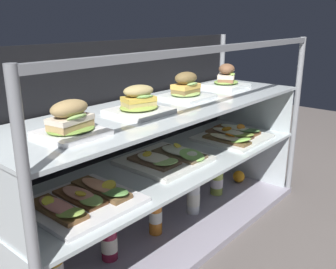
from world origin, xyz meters
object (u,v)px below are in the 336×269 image
Objects in this scene: plated_roll_sandwich_mid_right at (226,79)px; juice_bottle_front_left_end at (217,180)px; open_sandwich_tray_left_of_center at (233,135)px; plated_roll_sandwich_left_of_center at (186,89)px; juice_bottle_back_center at (194,197)px; juice_bottle_near_post at (53,269)px; open_sandwich_tray_far_left at (167,158)px; plated_roll_sandwich_near_left_corner at (70,122)px; open_sandwich_tray_right_of_center at (83,200)px; plated_roll_sandwich_far_right at (139,104)px; juice_bottle_front_middle at (109,240)px; juice_bottle_front_second at (155,214)px; orange_fruit_beside_bottles at (239,176)px.

juice_bottle_front_left_end is (-0.08, -0.02, -0.54)m from plated_roll_sandwich_mid_right.
plated_roll_sandwich_mid_right is 0.56× the size of open_sandwich_tray_left_of_center.
plated_roll_sandwich_left_of_center reaches higher than juice_bottle_back_center.
juice_bottle_near_post is at bearing 177.60° from juice_bottle_back_center.
plated_roll_sandwich_mid_right is at bearing 0.96° from juice_bottle_near_post.
open_sandwich_tray_far_left is 1.59× the size of juice_bottle_front_left_end.
plated_roll_sandwich_near_left_corner reaches higher than open_sandwich_tray_left_of_center.
plated_roll_sandwich_mid_right reaches higher than open_sandwich_tray_right_of_center.
plated_roll_sandwich_far_right is at bearing 7.20° from plated_roll_sandwich_near_left_corner.
juice_bottle_front_left_end is at bearing 4.02° from open_sandwich_tray_right_of_center.
juice_bottle_front_second is (0.26, -0.01, 0.01)m from juice_bottle_front_middle.
plated_roll_sandwich_near_left_corner is 0.68m from plated_roll_sandwich_left_of_center.
plated_roll_sandwich_mid_right reaches higher than juice_bottle_front_left_end.
open_sandwich_tray_left_of_center is (0.99, 0.01, -0.28)m from plated_roll_sandwich_near_left_corner.
plated_roll_sandwich_left_of_center is at bearing 6.34° from open_sandwich_tray_right_of_center.
juice_bottle_near_post is 3.22× the size of orange_fruit_beside_bottles.
juice_bottle_front_left_end is 0.22m from orange_fruit_beside_bottles.
juice_bottle_front_middle is (-0.49, -0.01, -0.54)m from plated_roll_sandwich_left_of_center.
juice_bottle_near_post is at bearing 179.82° from juice_bottle_front_middle.
plated_roll_sandwich_far_right reaches higher than juice_bottle_front_second.
plated_roll_sandwich_near_left_corner reaches higher than juice_bottle_front_left_end.
plated_roll_sandwich_mid_right is (0.36, 0.01, 0.00)m from plated_roll_sandwich_left_of_center.
open_sandwich_tray_right_of_center is at bearing -33.67° from juice_bottle_near_post.
open_sandwich_tray_right_of_center is 0.48m from juice_bottle_front_second.
plated_roll_sandwich_far_right is 0.70m from plated_roll_sandwich_mid_right.
plated_roll_sandwich_left_of_center reaches higher than plated_roll_sandwich_far_right.
orange_fruit_beside_bottles is at bearing 2.55° from open_sandwich_tray_right_of_center.
plated_roll_sandwich_mid_right is (0.70, 0.05, 0.01)m from plated_roll_sandwich_far_right.
juice_bottle_near_post is (-0.06, 0.08, -0.53)m from plated_roll_sandwich_near_left_corner.
plated_roll_sandwich_left_of_center reaches higher than open_sandwich_tray_right_of_center.
plated_roll_sandwich_far_right is 0.60× the size of open_sandwich_tray_far_left.
orange_fruit_beside_bottles is at bearing -0.09° from juice_bottle_front_second.
open_sandwich_tray_left_of_center is at bearing -5.54° from juice_bottle_front_second.
open_sandwich_tray_far_left is at bearing -175.18° from plated_roll_sandwich_mid_right.
plated_roll_sandwich_mid_right is 0.86× the size of juice_bottle_near_post.
plated_roll_sandwich_left_of_center is 0.96× the size of juice_bottle_front_left_end.
plated_roll_sandwich_far_right is 0.64m from juice_bottle_back_center.
plated_roll_sandwich_far_right is 1.07× the size of plated_roll_sandwich_mid_right.
juice_bottle_front_second is at bearing 8.25° from plated_roll_sandwich_near_left_corner.
open_sandwich_tray_far_left is 0.48m from open_sandwich_tray_left_of_center.
open_sandwich_tray_left_of_center is 1.48× the size of juice_bottle_front_second.
juice_bottle_front_left_end is at bearing 3.29° from open_sandwich_tray_far_left.
juice_bottle_near_post is at bearing 146.33° from open_sandwich_tray_right_of_center.
open_sandwich_tray_far_left is at bearing -168.99° from plated_roll_sandwich_left_of_center.
plated_roll_sandwich_near_left_corner is at bearing -159.40° from open_sandwich_tray_right_of_center.
open_sandwich_tray_left_of_center is at bearing 0.67° from plated_roll_sandwich_near_left_corner.
juice_bottle_front_second is 1.11× the size of juice_bottle_back_center.
plated_roll_sandwich_left_of_center is 1.08× the size of plated_roll_sandwich_mid_right.
plated_roll_sandwich_mid_right is at bearing 4.82° from open_sandwich_tray_far_left.
juice_bottle_front_middle is at bearing 167.07° from plated_roll_sandwich_far_right.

